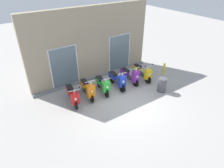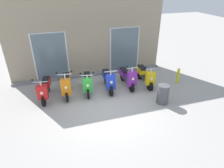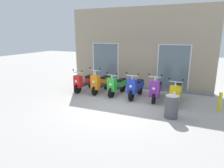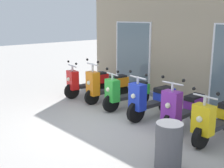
{
  "view_description": "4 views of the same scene",
  "coord_description": "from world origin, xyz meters",
  "px_view_note": "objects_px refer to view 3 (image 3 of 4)",
  "views": [
    {
      "loc": [
        -5.04,
        -6.27,
        5.86
      ],
      "look_at": [
        -0.26,
        0.79,
        0.71
      ],
      "focal_mm": 31.78,
      "sensor_mm": 36.0,
      "label": 1
    },
    {
      "loc": [
        -1.61,
        -5.89,
        4.32
      ],
      "look_at": [
        0.46,
        0.81,
        0.53
      ],
      "focal_mm": 31.05,
      "sensor_mm": 36.0,
      "label": 2
    },
    {
      "loc": [
        2.79,
        -6.9,
        2.79
      ],
      "look_at": [
        -0.56,
        0.99,
        0.6
      ],
      "focal_mm": 31.73,
      "sensor_mm": 36.0,
      "label": 3
    },
    {
      "loc": [
        4.7,
        -3.88,
        2.44
      ],
      "look_at": [
        -0.56,
        0.93,
        0.75
      ],
      "focal_mm": 45.21,
      "sensor_mm": 36.0,
      "label": 4
    }
  ],
  "objects_px": {
    "scooter_purple": "(156,89)",
    "curb_bollard": "(220,102)",
    "trash_bin": "(171,107)",
    "scooter_blue": "(136,87)",
    "scooter_green": "(117,85)",
    "scooter_yellow": "(177,92)",
    "scooter_orange": "(101,82)",
    "scooter_red": "(85,82)"
  },
  "relations": [
    {
      "from": "scooter_purple",
      "to": "curb_bollard",
      "type": "distance_m",
      "value": 2.43
    },
    {
      "from": "trash_bin",
      "to": "scooter_blue",
      "type": "bearing_deg",
      "value": 136.55
    },
    {
      "from": "scooter_green",
      "to": "scooter_yellow",
      "type": "distance_m",
      "value": 2.66
    },
    {
      "from": "scooter_orange",
      "to": "scooter_purple",
      "type": "relative_size",
      "value": 0.99
    },
    {
      "from": "scooter_red",
      "to": "scooter_green",
      "type": "distance_m",
      "value": 1.73
    },
    {
      "from": "scooter_purple",
      "to": "scooter_red",
      "type": "bearing_deg",
      "value": 179.73
    },
    {
      "from": "scooter_orange",
      "to": "scooter_yellow",
      "type": "distance_m",
      "value": 3.53
    },
    {
      "from": "scooter_purple",
      "to": "trash_bin",
      "type": "distance_m",
      "value": 1.87
    },
    {
      "from": "scooter_purple",
      "to": "scooter_yellow",
      "type": "xyz_separation_m",
      "value": [
        0.84,
        -0.07,
        -0.02
      ]
    },
    {
      "from": "scooter_blue",
      "to": "scooter_purple",
      "type": "distance_m",
      "value": 0.9
    },
    {
      "from": "scooter_red",
      "to": "trash_bin",
      "type": "height_order",
      "value": "scooter_red"
    },
    {
      "from": "scooter_green",
      "to": "trash_bin",
      "type": "xyz_separation_m",
      "value": [
        2.65,
        -1.7,
        -0.08
      ]
    },
    {
      "from": "scooter_red",
      "to": "curb_bollard",
      "type": "height_order",
      "value": "scooter_red"
    },
    {
      "from": "trash_bin",
      "to": "curb_bollard",
      "type": "height_order",
      "value": "trash_bin"
    },
    {
      "from": "scooter_red",
      "to": "scooter_yellow",
      "type": "distance_m",
      "value": 4.39
    },
    {
      "from": "scooter_yellow",
      "to": "curb_bollard",
      "type": "distance_m",
      "value": 1.59
    },
    {
      "from": "scooter_orange",
      "to": "scooter_yellow",
      "type": "height_order",
      "value": "scooter_orange"
    },
    {
      "from": "scooter_green",
      "to": "trash_bin",
      "type": "relative_size",
      "value": 1.93
    },
    {
      "from": "scooter_yellow",
      "to": "trash_bin",
      "type": "relative_size",
      "value": 2.03
    },
    {
      "from": "scooter_blue",
      "to": "scooter_orange",
      "type": "bearing_deg",
      "value": 177.41
    },
    {
      "from": "scooter_orange",
      "to": "scooter_purple",
      "type": "distance_m",
      "value": 2.68
    },
    {
      "from": "scooter_purple",
      "to": "curb_bollard",
      "type": "xyz_separation_m",
      "value": [
        2.41,
        -0.34,
        -0.13
      ]
    },
    {
      "from": "scooter_yellow",
      "to": "trash_bin",
      "type": "distance_m",
      "value": 1.6
    },
    {
      "from": "curb_bollard",
      "to": "scooter_blue",
      "type": "bearing_deg",
      "value": 174.45
    },
    {
      "from": "scooter_purple",
      "to": "curb_bollard",
      "type": "bearing_deg",
      "value": -8.03
    },
    {
      "from": "scooter_blue",
      "to": "curb_bollard",
      "type": "distance_m",
      "value": 3.33
    },
    {
      "from": "scooter_red",
      "to": "scooter_purple",
      "type": "height_order",
      "value": "scooter_purple"
    },
    {
      "from": "scooter_yellow",
      "to": "curb_bollard",
      "type": "xyz_separation_m",
      "value": [
        1.57,
        -0.27,
        -0.11
      ]
    },
    {
      "from": "scooter_red",
      "to": "trash_bin",
      "type": "relative_size",
      "value": 1.99
    },
    {
      "from": "scooter_orange",
      "to": "scooter_blue",
      "type": "height_order",
      "value": "scooter_orange"
    },
    {
      "from": "scooter_green",
      "to": "curb_bollard",
      "type": "distance_m",
      "value": 4.24
    },
    {
      "from": "scooter_purple",
      "to": "scooter_green",
      "type": "bearing_deg",
      "value": 179.01
    },
    {
      "from": "scooter_green",
      "to": "scooter_purple",
      "type": "relative_size",
      "value": 0.97
    },
    {
      "from": "scooter_red",
      "to": "scooter_purple",
      "type": "xyz_separation_m",
      "value": [
        3.54,
        -0.02,
        0.0
      ]
    },
    {
      "from": "scooter_red",
      "to": "scooter_orange",
      "type": "bearing_deg",
      "value": 3.05
    },
    {
      "from": "scooter_orange",
      "to": "scooter_yellow",
      "type": "relative_size",
      "value": 0.96
    },
    {
      "from": "curb_bollard",
      "to": "scooter_green",
      "type": "bearing_deg",
      "value": 174.98
    },
    {
      "from": "scooter_orange",
      "to": "curb_bollard",
      "type": "bearing_deg",
      "value": -4.52
    },
    {
      "from": "scooter_green",
      "to": "trash_bin",
      "type": "height_order",
      "value": "scooter_green"
    },
    {
      "from": "scooter_green",
      "to": "scooter_orange",
      "type": "bearing_deg",
      "value": 177.95
    },
    {
      "from": "scooter_red",
      "to": "trash_bin",
      "type": "distance_m",
      "value": 4.69
    },
    {
      "from": "scooter_green",
      "to": "scooter_blue",
      "type": "bearing_deg",
      "value": -3.11
    }
  ]
}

